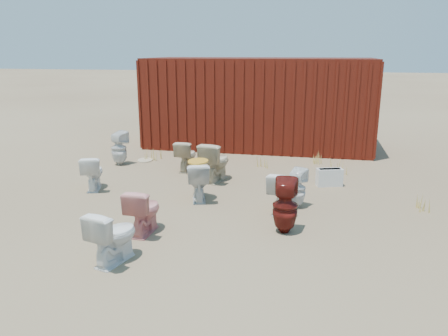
% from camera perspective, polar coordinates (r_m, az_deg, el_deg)
% --- Properties ---
extents(ground, '(100.00, 100.00, 0.00)m').
position_cam_1_polar(ground, '(7.46, -0.96, -5.26)').
color(ground, brown).
rests_on(ground, ground).
extents(shipping_container, '(6.00, 2.40, 2.40)m').
position_cam_1_polar(shipping_container, '(12.20, 4.56, 8.50)').
color(shipping_container, '#4E120D').
rests_on(shipping_container, ground).
extents(toilet_front_a, '(0.55, 0.73, 0.66)m').
position_cam_1_polar(toilet_front_a, '(8.74, -16.76, -0.57)').
color(toilet_front_a, white).
rests_on(toilet_front_a, ground).
extents(toilet_front_pink, '(0.41, 0.69, 0.69)m').
position_cam_1_polar(toilet_front_pink, '(6.48, -10.42, -5.49)').
color(toilet_front_pink, '#E38683').
rests_on(toilet_front_pink, ground).
extents(toilet_front_c, '(0.56, 0.77, 0.70)m').
position_cam_1_polar(toilet_front_c, '(5.70, -14.25, -8.57)').
color(toilet_front_c, white).
rests_on(toilet_front_c, ground).
extents(toilet_front_maroon, '(0.37, 0.38, 0.82)m').
position_cam_1_polar(toilet_front_maroon, '(6.44, 7.99, -4.93)').
color(toilet_front_maroon, '#5A140F').
rests_on(toilet_front_maroon, ground).
extents(toilet_front_e, '(0.51, 0.75, 0.70)m').
position_cam_1_polar(toilet_front_e, '(7.25, 7.65, -3.10)').
color(toilet_front_e, white).
rests_on(toilet_front_e, ground).
extents(toilet_back_a, '(0.46, 0.46, 0.79)m').
position_cam_1_polar(toilet_back_a, '(10.45, -13.56, 2.53)').
color(toilet_back_a, silver).
rests_on(toilet_back_a, ground).
extents(toilet_back_beige_left, '(0.40, 0.68, 0.68)m').
position_cam_1_polar(toilet_back_beige_left, '(9.71, -4.96, 1.62)').
color(toilet_back_beige_left, beige).
rests_on(toilet_back_beige_left, ground).
extents(toilet_back_beige_right, '(0.61, 0.87, 0.81)m').
position_cam_1_polar(toilet_back_beige_right, '(8.90, -1.12, 0.84)').
color(toilet_back_beige_right, beige).
rests_on(toilet_back_beige_right, ground).
extents(toilet_back_yellowlid, '(0.57, 0.77, 0.70)m').
position_cam_1_polar(toilet_back_yellowlid, '(7.79, -3.36, -1.70)').
color(toilet_back_yellowlid, silver).
rests_on(toilet_back_yellowlid, ground).
extents(toilet_back_e, '(0.39, 0.40, 0.68)m').
position_cam_1_polar(toilet_back_e, '(7.51, 9.48, -2.61)').
color(toilet_back_e, white).
rests_on(toilet_back_e, ground).
extents(yellow_lid, '(0.35, 0.44, 0.02)m').
position_cam_1_polar(yellow_lid, '(7.69, -3.40, 0.88)').
color(yellow_lid, gold).
rests_on(yellow_lid, toilet_back_yellowlid).
extents(loose_tank, '(0.54, 0.35, 0.35)m').
position_cam_1_polar(loose_tank, '(8.86, 13.59, -1.19)').
color(loose_tank, silver).
rests_on(loose_tank, ground).
extents(loose_lid_near, '(0.47, 0.56, 0.02)m').
position_cam_1_polar(loose_lid_near, '(9.11, -2.64, -1.38)').
color(loose_lid_near, tan).
rests_on(loose_lid_near, ground).
extents(loose_lid_far, '(0.45, 0.53, 0.02)m').
position_cam_1_polar(loose_lid_far, '(10.80, -10.26, 1.02)').
color(loose_lid_far, '#C1AF8C').
rests_on(loose_lid_far, ground).
extents(weed_clump_a, '(0.36, 0.36, 0.28)m').
position_cam_1_polar(weed_clump_a, '(10.83, -9.21, 1.82)').
color(weed_clump_a, tan).
rests_on(weed_clump_a, ground).
extents(weed_clump_b, '(0.32, 0.32, 0.27)m').
position_cam_1_polar(weed_clump_b, '(10.06, 5.18, 0.87)').
color(weed_clump_b, tan).
rests_on(weed_clump_b, ground).
extents(weed_clump_c, '(0.36, 0.36, 0.29)m').
position_cam_1_polar(weed_clump_c, '(9.81, 14.75, 0.15)').
color(weed_clump_c, tan).
rests_on(weed_clump_c, ground).
extents(weed_clump_d, '(0.30, 0.30, 0.23)m').
position_cam_1_polar(weed_clump_d, '(10.60, -2.03, 1.55)').
color(weed_clump_d, tan).
rests_on(weed_clump_d, ground).
extents(weed_clump_e, '(0.34, 0.34, 0.28)m').
position_cam_1_polar(weed_clump_e, '(10.60, 11.81, 1.40)').
color(weed_clump_e, tan).
rests_on(weed_clump_e, ground).
extents(weed_clump_f, '(0.28, 0.28, 0.25)m').
position_cam_1_polar(weed_clump_f, '(8.06, 24.30, -4.15)').
color(weed_clump_f, tan).
rests_on(weed_clump_f, ground).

